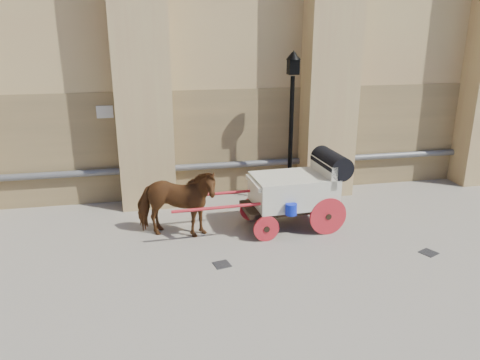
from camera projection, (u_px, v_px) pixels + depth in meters
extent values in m
plane|color=gray|center=(204.00, 263.00, 9.58)|extent=(90.00, 90.00, 0.00)
cube|color=olive|center=(253.00, 141.00, 13.35)|extent=(44.00, 0.35, 3.00)
cylinder|color=#59595B|center=(255.00, 163.00, 13.29)|extent=(42.00, 0.18, 0.18)
cube|color=beige|center=(105.00, 112.00, 12.11)|extent=(0.42, 0.04, 0.32)
imported|color=brown|center=(176.00, 203.00, 10.53)|extent=(2.11, 1.43, 1.63)
cube|color=black|center=(289.00, 206.00, 11.12)|extent=(2.22, 1.09, 0.12)
cube|color=beige|center=(293.00, 190.00, 11.02)|extent=(1.94, 1.32, 0.69)
cube|color=beige|center=(323.00, 171.00, 11.07)|extent=(0.21, 1.24, 0.54)
cube|color=beige|center=(259.00, 183.00, 10.74)|extent=(0.40, 1.10, 0.10)
cylinder|color=black|center=(331.00, 163.00, 11.05)|extent=(0.61, 1.26, 0.55)
cylinder|color=red|center=(328.00, 216.00, 10.76)|extent=(0.89, 0.10, 0.89)
cylinder|color=red|center=(308.00, 198.00, 11.89)|extent=(0.89, 0.10, 0.89)
cylinder|color=red|center=(266.00, 229.00, 10.46)|extent=(0.60, 0.09, 0.59)
cylinder|color=red|center=(252.00, 209.00, 11.59)|extent=(0.60, 0.09, 0.59)
cylinder|color=red|center=(226.00, 207.00, 10.23)|extent=(2.38, 0.18, 0.07)
cylinder|color=red|center=(217.00, 194.00, 11.05)|extent=(2.38, 0.18, 0.07)
cylinder|color=#0D23C9|center=(291.00, 209.00, 10.37)|extent=(0.26, 0.26, 0.26)
cylinder|color=black|center=(291.00, 141.00, 12.40)|extent=(0.11, 0.11, 3.41)
cone|color=black|center=(289.00, 196.00, 12.88)|extent=(0.34, 0.34, 0.34)
cube|color=black|center=(293.00, 66.00, 11.79)|extent=(0.27, 0.27, 0.40)
cone|color=black|center=(294.00, 55.00, 11.71)|extent=(0.38, 0.38, 0.23)
cube|color=black|center=(222.00, 264.00, 9.48)|extent=(0.38, 0.38, 0.01)
cube|color=black|center=(429.00, 253.00, 9.98)|extent=(0.42, 0.42, 0.01)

